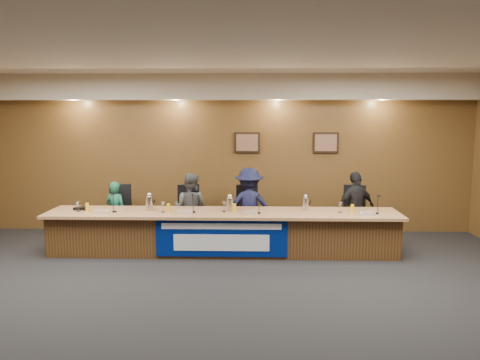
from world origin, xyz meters
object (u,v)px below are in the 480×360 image
Objects in this scene: dais_body at (223,233)px; panelist_c at (249,206)px; office_chair_b at (191,217)px; carafe_left at (149,204)px; office_chair_c at (249,217)px; panelist_a at (116,212)px; office_chair_d at (354,218)px; speakerphone at (82,208)px; banner at (221,238)px; panelist_b at (191,208)px; carafe_mid at (230,204)px; carafe_right at (306,204)px; panelist_d at (355,208)px; office_chair_a at (118,216)px.

dais_body is 0.86m from panelist_c.
dais_body is at bearing -69.05° from office_chair_b.
dais_body is at bearing 0.10° from carafe_left.
dais_body reaches higher than office_chair_c.
office_chair_b is (1.42, 0.10, -0.11)m from panelist_a.
speakerphone is (-4.94, -0.67, 0.30)m from office_chair_d.
panelist_a is (-2.07, 1.05, 0.21)m from banner.
panelist_b is 1.00m from carafe_mid.
banner is at bearing -122.96° from office_chair_c.
panelist_a is 5.11× the size of carafe_mid.
office_chair_b is (0.00, 0.10, -0.19)m from panelist_b.
office_chair_c is at bearing -20.82° from office_chair_b.
carafe_mid is at bearing -179.32° from carafe_right.
carafe_left reaches higher than carafe_mid.
office_chair_d is (0.00, 0.10, -0.21)m from panelist_d.
panelist_a is 1.42m from panelist_b.
carafe_left is at bearing -14.69° from panelist_d.
banner is 1.87× the size of panelist_a.
office_chair_c is 1.00× the size of office_chair_d.
office_chair_b is at bearing 19.99° from speakerphone.
panelist_b is at bearing -159.16° from panelist_a.
carafe_mid is (0.77, -0.60, 0.20)m from panelist_b.
dais_body is at bearing -9.84° from panelist_d.
office_chair_a is at bearing 137.01° from carafe_left.
panelist_a is at bearing 16.09° from panelist_b.
banner is 4.58× the size of office_chair_b.
speakerphone is (-1.22, 0.06, -0.10)m from carafe_left.
panelist_b reaches higher than carafe_left.
panelist_c is at bearing -165.23° from office_chair_d.
panelist_b is 2.78× the size of office_chair_b.
dais_body reaches higher than office_chair_b.
panelist_d reaches higher than office_chair_d.
office_chair_c is at bearing 58.29° from dais_body.
panelist_d reaches higher than speakerphone.
carafe_left is at bearing 162.21° from banner.
office_chair_a is at bearing 160.59° from dais_body.
panelist_b is 2.78× the size of office_chair_c.
panelist_a is 3.67× the size of speakerphone.
office_chair_c is at bearing -27.20° from panelist_d.
carafe_left is at bearing -156.99° from office_chair_d.
speakerphone is (-2.62, 0.03, -0.09)m from carafe_mid.
panelist_d is 5.97× the size of carafe_mid.
carafe_mid is (-0.33, -0.60, 0.15)m from panelist_c.
panelist_a is at bearing -3.85° from panelist_c.
carafe_right is at bearing 0.68° from carafe_mid.
carafe_right reaches higher than banner.
panelist_b is at bearing -110.82° from office_chair_b.
office_chair_a is at bearing 159.18° from office_chair_b.
office_chair_b is at bearing -168.11° from office_chair_d.
office_chair_b and office_chair_c have the same top height.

